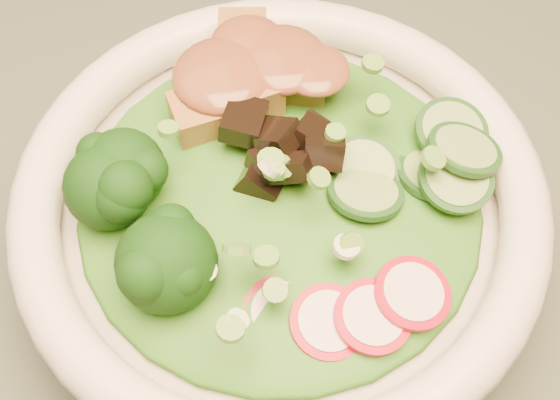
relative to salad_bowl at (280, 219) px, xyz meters
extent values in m
cylinder|color=black|center=(0.32, 0.37, -0.43)|extent=(0.06, 0.06, 0.72)
cylinder|color=white|center=(0.00, 0.00, -0.01)|extent=(0.26, 0.26, 0.06)
torus|color=white|center=(0.00, 0.00, 0.02)|extent=(0.29, 0.29, 0.03)
ellipsoid|color=#196214|center=(0.00, 0.00, 0.02)|extent=(0.22, 0.22, 0.03)
ellipsoid|color=brown|center=(-0.01, 0.07, 0.05)|extent=(0.07, 0.06, 0.02)
camera|label=1|loc=(-0.03, -0.22, 0.38)|focal=50.00mm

